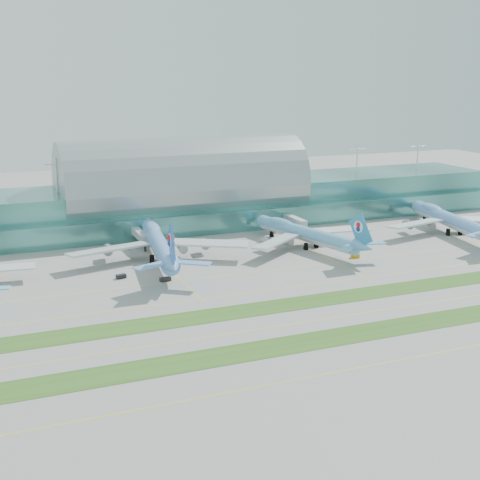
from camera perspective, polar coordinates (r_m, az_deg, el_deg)
name	(u,v)px	position (r m, az deg, el deg)	size (l,w,h in m)	color
ground	(304,305)	(219.49, 5.50, -5.51)	(700.00, 700.00, 0.00)	gray
terminal	(183,196)	(331.45, -4.87, 3.75)	(340.00, 69.10, 36.00)	#3D7A75
grass_strip_near	(349,335)	(196.83, 9.32, -7.99)	(420.00, 12.00, 0.08)	#2D591E
grass_strip_far	(301,303)	(221.14, 5.26, -5.35)	(420.00, 12.00, 0.08)	#2D591E
taxiline_a	(390,362)	(181.58, 12.66, -10.11)	(420.00, 0.35, 0.01)	yellow
taxiline_b	(325,319)	(208.00, 7.30, -6.69)	(420.00, 0.35, 0.01)	yellow
taxiline_c	(280,289)	(234.66, 3.45, -4.16)	(420.00, 0.35, 0.01)	yellow
taxiline_d	(255,272)	(253.71, 1.29, -2.73)	(420.00, 0.35, 0.01)	yellow
airliner_b	(158,243)	(270.33, -6.98, -0.22)	(72.74, 83.24, 22.94)	#68A0E5
airliner_c	(305,233)	(289.78, 5.55, 0.62)	(63.29, 73.02, 20.35)	#5FA6D2
airliner_d	(450,219)	(329.03, 17.48, 1.73)	(68.49, 78.58, 21.71)	#689FE6
gse_c	(121,276)	(249.51, -10.12, -3.07)	(3.55, 1.90, 1.49)	black
gse_d	(165,279)	(243.77, -6.39, -3.35)	(4.08, 1.74, 1.47)	black
gse_e	(355,256)	(276.51, 9.79, -1.35)	(3.43, 1.70, 1.60)	#CD8A0C
gse_f	(359,247)	(291.88, 10.11, -0.56)	(3.28, 2.03, 1.42)	black
gse_g	(476,235)	(325.80, 19.48, 0.38)	(3.05, 1.58, 1.56)	black
gse_h	(476,234)	(328.87, 19.50, 0.49)	(3.21, 1.56, 1.38)	black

